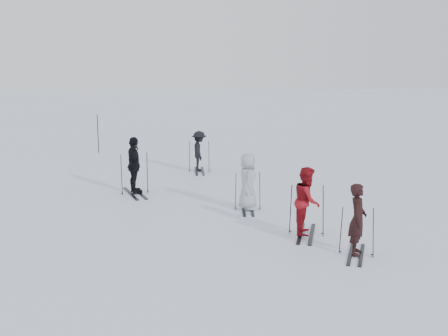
{
  "coord_description": "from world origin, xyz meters",
  "views": [
    {
      "loc": [
        -2.33,
        -15.57,
        4.31
      ],
      "look_at": [
        0.0,
        1.0,
        1.0
      ],
      "focal_mm": 45.0,
      "sensor_mm": 36.0,
      "label": 1
    }
  ],
  "objects_px": {
    "skier_red": "(307,202)",
    "skier_near_dark": "(358,220)",
    "skier_grey": "(248,182)",
    "skier_uphill_far": "(199,152)",
    "skier_uphill_left": "(134,166)",
    "piste_marker": "(98,134)"
  },
  "relations": [
    {
      "from": "skier_uphill_far",
      "to": "skier_uphill_left",
      "type": "bearing_deg",
      "value": 147.15
    },
    {
      "from": "piste_marker",
      "to": "skier_uphill_left",
      "type": "bearing_deg",
      "value": -77.86
    },
    {
      "from": "skier_grey",
      "to": "skier_uphill_left",
      "type": "distance_m",
      "value": 4.03
    },
    {
      "from": "skier_grey",
      "to": "piste_marker",
      "type": "xyz_separation_m",
      "value": [
        -5.02,
        10.66,
        0.07
      ]
    },
    {
      "from": "skier_red",
      "to": "skier_uphill_far",
      "type": "distance_m",
      "value": 8.35
    },
    {
      "from": "skier_uphill_far",
      "to": "piste_marker",
      "type": "height_order",
      "value": "piste_marker"
    },
    {
      "from": "skier_uphill_far",
      "to": "piste_marker",
      "type": "xyz_separation_m",
      "value": [
        -4.17,
        4.98,
        0.11
      ]
    },
    {
      "from": "skier_grey",
      "to": "skier_uphill_left",
      "type": "xyz_separation_m",
      "value": [
        -3.24,
        2.39,
        0.1
      ]
    },
    {
      "from": "skier_near_dark",
      "to": "skier_uphill_far",
      "type": "bearing_deg",
      "value": 39.01
    },
    {
      "from": "skier_grey",
      "to": "skier_uphill_far",
      "type": "bearing_deg",
      "value": 16.3
    },
    {
      "from": "skier_grey",
      "to": "skier_uphill_far",
      "type": "relative_size",
      "value": 1.06
    },
    {
      "from": "skier_near_dark",
      "to": "skier_red",
      "type": "relative_size",
      "value": 0.95
    },
    {
      "from": "skier_uphill_far",
      "to": "skier_near_dark",
      "type": "bearing_deg",
      "value": -162.1
    },
    {
      "from": "skier_grey",
      "to": "piste_marker",
      "type": "bearing_deg",
      "value": 33.05
    },
    {
      "from": "piste_marker",
      "to": "skier_red",
      "type": "bearing_deg",
      "value": -65.29
    },
    {
      "from": "skier_uphill_left",
      "to": "skier_uphill_far",
      "type": "distance_m",
      "value": 4.07
    },
    {
      "from": "skier_red",
      "to": "piste_marker",
      "type": "relative_size",
      "value": 0.95
    },
    {
      "from": "skier_red",
      "to": "skier_uphill_far",
      "type": "relative_size",
      "value": 1.09
    },
    {
      "from": "skier_red",
      "to": "skier_near_dark",
      "type": "bearing_deg",
      "value": -136.79
    },
    {
      "from": "skier_near_dark",
      "to": "skier_red",
      "type": "height_order",
      "value": "skier_red"
    },
    {
      "from": "skier_grey",
      "to": "skier_near_dark",
      "type": "bearing_deg",
      "value": -149.38
    },
    {
      "from": "skier_red",
      "to": "skier_grey",
      "type": "relative_size",
      "value": 1.03
    }
  ]
}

